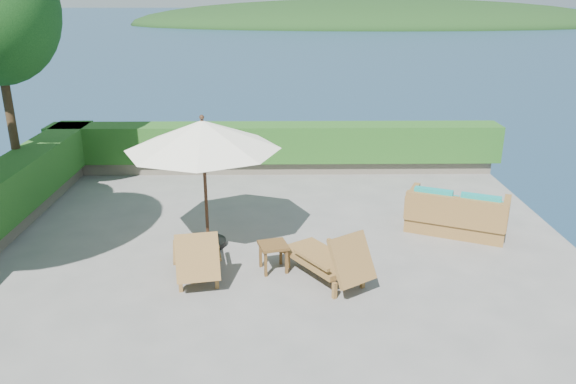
{
  "coord_description": "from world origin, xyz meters",
  "views": [
    {
      "loc": [
        0.16,
        -9.5,
        4.78
      ],
      "look_at": [
        0.3,
        0.8,
        1.1
      ],
      "focal_mm": 35.0,
      "sensor_mm": 36.0,
      "label": 1
    }
  ],
  "objects_px": {
    "lounge_right": "(330,259)",
    "side_table": "(273,249)",
    "patio_umbrella": "(203,136)",
    "lounge_left": "(197,255)",
    "wicker_loveseat": "(456,215)"
  },
  "relations": [
    {
      "from": "patio_umbrella",
      "to": "wicker_loveseat",
      "type": "bearing_deg",
      "value": 6.54
    },
    {
      "from": "lounge_right",
      "to": "side_table",
      "type": "xyz_separation_m",
      "value": [
        -0.99,
        0.42,
        -0.0
      ]
    },
    {
      "from": "lounge_right",
      "to": "wicker_loveseat",
      "type": "bearing_deg",
      "value": 2.15
    },
    {
      "from": "lounge_right",
      "to": "wicker_loveseat",
      "type": "xyz_separation_m",
      "value": [
        2.82,
        2.1,
        -0.05
      ]
    },
    {
      "from": "patio_umbrella",
      "to": "lounge_right",
      "type": "bearing_deg",
      "value": -33.21
    },
    {
      "from": "patio_umbrella",
      "to": "lounge_left",
      "type": "height_order",
      "value": "patio_umbrella"
    },
    {
      "from": "lounge_left",
      "to": "wicker_loveseat",
      "type": "relative_size",
      "value": 0.82
    },
    {
      "from": "patio_umbrella",
      "to": "wicker_loveseat",
      "type": "distance_m",
      "value": 5.48
    },
    {
      "from": "lounge_right",
      "to": "side_table",
      "type": "height_order",
      "value": "lounge_right"
    },
    {
      "from": "side_table",
      "to": "wicker_loveseat",
      "type": "relative_size",
      "value": 0.27
    },
    {
      "from": "patio_umbrella",
      "to": "side_table",
      "type": "relative_size",
      "value": 5.15
    },
    {
      "from": "patio_umbrella",
      "to": "lounge_right",
      "type": "height_order",
      "value": "patio_umbrella"
    },
    {
      "from": "lounge_right",
      "to": "side_table",
      "type": "relative_size",
      "value": 3.13
    },
    {
      "from": "patio_umbrella",
      "to": "lounge_right",
      "type": "relative_size",
      "value": 1.64
    },
    {
      "from": "lounge_right",
      "to": "side_table",
      "type": "distance_m",
      "value": 1.08
    }
  ]
}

